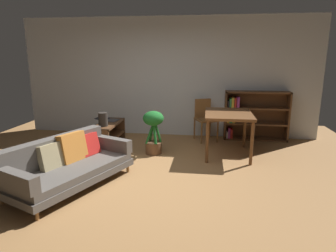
{
  "coord_description": "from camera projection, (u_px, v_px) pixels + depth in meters",
  "views": [
    {
      "loc": [
        0.95,
        -4.06,
        1.83
      ],
      "look_at": [
        0.3,
        0.68,
        0.68
      ],
      "focal_mm": 31.2,
      "sensor_mm": 36.0,
      "label": 1
    }
  ],
  "objects": [
    {
      "name": "fabric_couch",
      "position": [
        68.0,
        163.0,
        4.19
      ],
      "size": [
        1.46,
        1.99,
        0.74
      ],
      "color": "olive",
      "rests_on": "ground_plane"
    },
    {
      "name": "open_laptop",
      "position": [
        108.0,
        120.0,
        6.15
      ],
      "size": [
        0.48,
        0.33,
        0.06
      ],
      "color": "#333338",
      "rests_on": "media_console"
    },
    {
      "name": "ground_plane",
      "position": [
        143.0,
        179.0,
        4.46
      ],
      "size": [
        8.16,
        8.16,
        0.0
      ],
      "primitive_type": "plane",
      "color": "#9E7042"
    },
    {
      "name": "desk_speaker",
      "position": [
        103.0,
        119.0,
        5.64
      ],
      "size": [
        0.18,
        0.18,
        0.26
      ],
      "color": "#2D2823",
      "rests_on": "media_console"
    },
    {
      "name": "media_console",
      "position": [
        109.0,
        135.0,
        5.98
      ],
      "size": [
        0.38,
        1.09,
        0.51
      ],
      "color": "#56351E",
      "rests_on": "ground_plane"
    },
    {
      "name": "dining_table",
      "position": [
        228.0,
        118.0,
        5.42
      ],
      "size": [
        0.85,
        1.13,
        0.81
      ],
      "color": "brown",
      "rests_on": "ground_plane"
    },
    {
      "name": "back_wall_panel",
      "position": [
        167.0,
        77.0,
        6.75
      ],
      "size": [
        6.8,
        0.1,
        2.7
      ],
      "primitive_type": "cube",
      "color": "silver",
      "rests_on": "ground_plane"
    },
    {
      "name": "bookshelf",
      "position": [
        252.0,
        115.0,
        6.51
      ],
      "size": [
        1.38,
        0.31,
        1.09
      ],
      "color": "#56351E",
      "rests_on": "ground_plane"
    },
    {
      "name": "dining_chair_near",
      "position": [
        205.0,
        117.0,
        6.45
      ],
      "size": [
        0.56,
        0.57,
        0.91
      ],
      "color": "brown",
      "rests_on": "ground_plane"
    },
    {
      "name": "potted_floor_plant",
      "position": [
        153.0,
        129.0,
        5.52
      ],
      "size": [
        0.39,
        0.39,
        0.83
      ],
      "color": "brown",
      "rests_on": "ground_plane"
    }
  ]
}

